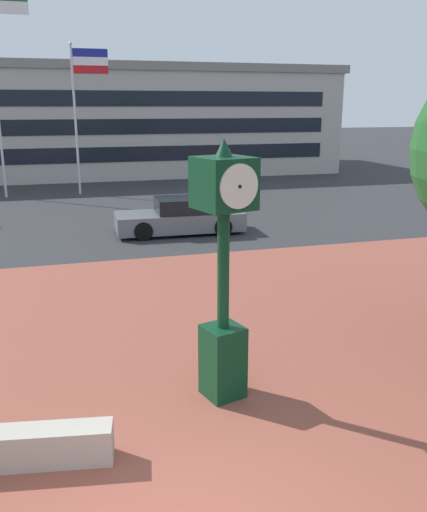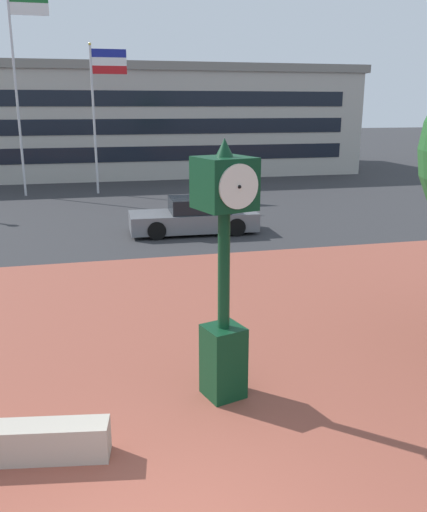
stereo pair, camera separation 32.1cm
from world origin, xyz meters
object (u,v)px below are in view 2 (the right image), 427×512
Objects in this scene: street_clock at (224,267)px; civic_building at (123,120)px; flagpole_primary at (19,72)px; car_street_mid at (195,217)px; flagpole_secondary at (99,102)px.

street_clock is 0.13× the size of civic_building.
flagpole_primary is (-4.64, 21.58, 3.89)m from street_clock.
street_clock is 0.88× the size of car_street_mid.
car_street_mid is 13.26m from flagpole_primary.
car_street_mid is 0.46× the size of flagpole_primary.
flagpole_primary is at bearing 34.52° from car_street_mid.
car_street_mid is at bearing -57.42° from flagpole_primary.
flagpole_primary reaches higher than civic_building.
flagpole_secondary is (-0.96, 21.58, 2.49)m from street_clock.
car_street_mid is 21.35m from civic_building.
flagpole_primary reaches higher than street_clock.
civic_building is (-0.83, 21.13, 2.93)m from car_street_mid.
car_street_mid is 11.32m from flagpole_secondary.
civic_building reaches higher than street_clock.
flagpole_primary is 1.34× the size of flagpole_secondary.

